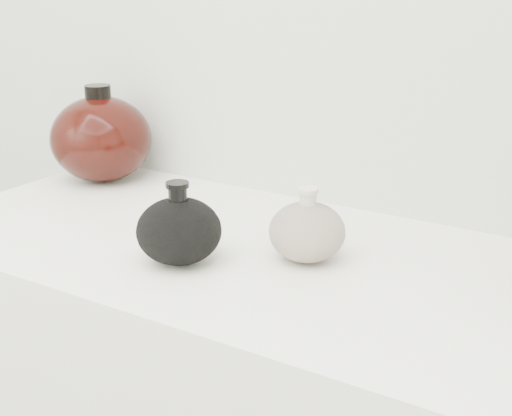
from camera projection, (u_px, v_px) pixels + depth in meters
The scene contains 3 objects.
black_gourd_vase at pixel (179, 230), 0.99m from camera, with size 0.14×0.14×0.12m.
cream_gourd_vase at pixel (307, 231), 1.00m from camera, with size 0.13×0.13×0.11m.
left_round_pot at pixel (101, 138), 1.36m from camera, with size 0.24×0.24×0.18m.
Camera 1 is at (0.46, 0.13, 1.30)m, focal length 50.00 mm.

